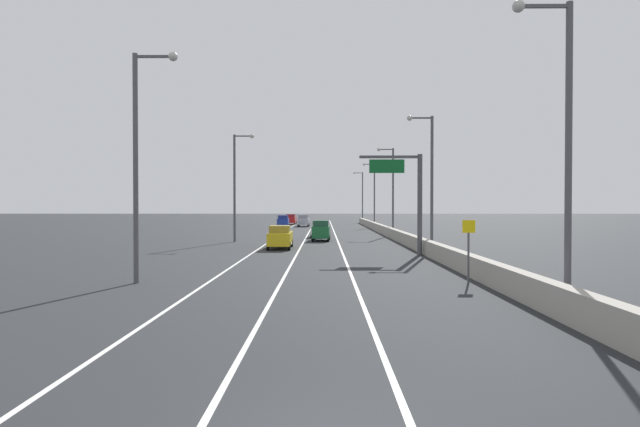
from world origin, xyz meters
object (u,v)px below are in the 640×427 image
Objects in this scene: car_yellow_1 at (280,237)px; lamp_post_right_fifth at (361,194)px; lamp_post_right_second at (429,174)px; car_white_0 at (319,229)px; car_red_3 at (291,219)px; lamp_post_right_fourth at (373,191)px; speed_advisory_sign at (469,246)px; overhead_sign_gantry at (410,192)px; lamp_post_left_mid at (237,180)px; car_blue_4 at (283,221)px; lamp_post_right_near at (562,134)px; car_green_5 at (321,231)px; lamp_post_right_third at (391,185)px; lamp_post_left_near at (141,152)px; car_silver_2 at (304,221)px.

lamp_post_right_fifth is at bearing 79.95° from car_yellow_1.
lamp_post_right_second reaches higher than car_yellow_1.
car_white_0 is 40.46m from car_red_3.
lamp_post_right_fourth is 29.49m from car_white_0.
overhead_sign_gantry is at bearing 91.82° from speed_advisory_sign.
car_white_0 is at bearing 43.80° from lamp_post_left_mid.
lamp_post_right_fifth is 2.28× the size of car_yellow_1.
car_blue_4 is at bearing -174.11° from lamp_post_right_fourth.
lamp_post_right_near reaches higher than car_yellow_1.
speed_advisory_sign is at bearing -61.57° from car_yellow_1.
speed_advisory_sign reaches higher than car_yellow_1.
car_yellow_1 is 10.41m from car_green_5.
lamp_post_left_mid reaches higher than car_green_5.
lamp_post_left_near is at bearing -113.09° from lamp_post_right_third.
lamp_post_left_mid is (-17.27, 10.62, 0.00)m from lamp_post_right_second.
lamp_post_right_third is 23.08m from lamp_post_right_fourth.
car_red_3 is 1.18× the size of car_blue_4.
lamp_post_left_near is at bearing -94.46° from car_silver_2.
lamp_post_right_near and lamp_post_right_third have the same top height.
speed_advisory_sign is at bearing -77.52° from car_blue_4.
overhead_sign_gantry is 1.80× the size of car_green_5.
car_blue_4 reaches higher than car_red_3.
car_yellow_1 is 46.18m from car_silver_2.
lamp_post_left_mid reaches higher than car_silver_2.
lamp_post_right_third reaches higher than car_blue_4.
car_white_0 is (-8.93, -27.60, -5.27)m from lamp_post_right_fourth.
speed_advisory_sign is 0.62× the size of car_white_0.
overhead_sign_gantry is 23.11m from car_white_0.
lamp_post_left_mid is 2.65× the size of car_blue_4.
lamp_post_right_fifth is 2.45× the size of car_silver_2.
lamp_post_right_near is 46.17m from lamp_post_right_third.
lamp_post_right_third is 1.00× the size of lamp_post_left_mid.
lamp_post_right_near is 1.00× the size of lamp_post_left_mid.
lamp_post_right_fifth reaches higher than car_silver_2.
car_green_5 is (-8.70, 35.35, -5.17)m from lamp_post_right_near.
car_yellow_1 is (-3.19, -16.12, 0.03)m from car_white_0.
car_red_3 is at bearing -143.71° from lamp_post_right_fifth.
car_white_0 is (-8.65, -50.69, -5.27)m from lamp_post_right_fifth.
lamp_post_right_fifth is at bearing 78.99° from lamp_post_left_near.
lamp_post_right_second is 2.28× the size of car_yellow_1.
lamp_post_left_mid is (-17.27, -12.47, 0.00)m from lamp_post_right_third.
car_yellow_1 is 0.99× the size of car_red_3.
lamp_post_right_second is at bearing -89.99° from lamp_post_right_third.
car_blue_4 reaches higher than car_yellow_1.
car_red_3 reaches higher than car_white_0.
lamp_post_right_third is at bearing 51.11° from car_green_5.
lamp_post_left_near is 61.93m from car_blue_4.
car_white_0 is (-6.93, 21.73, -3.76)m from overhead_sign_gantry.
lamp_post_right_third is 1.00× the size of lamp_post_right_fourth.
lamp_post_right_fifth is (-0.34, 69.25, 0.00)m from lamp_post_right_second.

